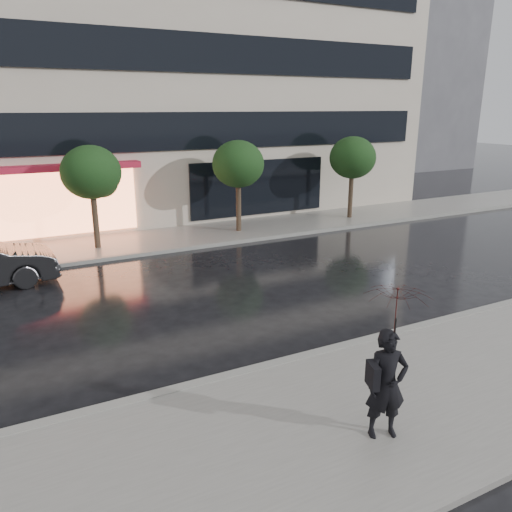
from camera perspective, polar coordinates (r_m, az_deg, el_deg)
ground at (r=12.23m, az=5.43°, el=-9.16°), size 120.00×120.00×0.00m
sidewalk_near at (r=9.98m, az=15.88°, el=-15.83°), size 60.00×4.50×0.12m
sidewalk_far at (r=21.05m, az=-9.68°, el=2.00°), size 60.00×3.50×0.12m
curb_near at (r=11.47m, az=8.17°, el=-10.74°), size 60.00×0.25×0.14m
curb_far at (r=19.44m, az=-8.09°, el=0.87°), size 60.00×0.25×0.14m
office_building at (r=28.09m, az=-15.93°, el=23.67°), size 30.00×12.76×18.00m
bg_building_right at (r=49.17m, az=14.34°, el=19.37°), size 12.00×12.00×16.00m
tree_mid_west at (r=19.65m, az=-18.16°, el=8.88°), size 2.20×2.20×3.99m
tree_mid_east at (r=21.42m, az=-1.94°, el=10.28°), size 2.20×2.20×3.99m
tree_far_east at (r=24.57m, az=11.05°, el=10.82°), size 2.20×2.20×3.99m
pedestrian_with_umbrella at (r=8.17m, az=15.35°, el=-9.32°), size 1.30×1.31×2.62m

